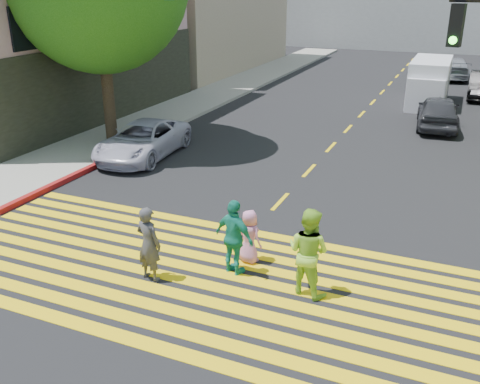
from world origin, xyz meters
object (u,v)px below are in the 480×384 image
Objects in this scene: pedestrian_woman at (308,252)px; white_van at (429,84)px; pedestrian_extra at (234,238)px; dark_car_near at (438,112)px; pedestrian_child at (249,236)px; white_sedan at (143,140)px; silver_car at (452,68)px; pedestrian_man at (149,244)px.

white_van is at bearing -76.00° from pedestrian_woman.
dark_car_near is (3.12, 14.99, -0.15)m from pedestrian_extra.
white_sedan is (-6.56, 5.76, 0.00)m from pedestrian_child.
white_van is at bearing -75.84° from pedestrian_child.
pedestrian_woman is at bearing -166.88° from pedestrian_extra.
silver_car is (9.44, 22.35, 0.06)m from white_sedan.
white_sedan is 15.97m from white_van.
dark_car_near is 13.73m from silver_car.
white_sedan is 0.96× the size of silver_car.
silver_car is at bearing -75.25° from pedestrian_child.
pedestrian_man is 0.40× the size of dark_car_near.
white_sedan is (-4.89, 7.32, -0.21)m from pedestrian_man.
pedestrian_extra is at bearing 11.31° from pedestrian_woman.
pedestrian_man is at bearing 29.71° from pedestrian_woman.
white_sedan is at bearing -27.15° from pedestrian_extra.
pedestrian_extra is 28.87m from silver_car.
pedestrian_extra is at bearing 101.10° from pedestrian_child.
silver_car is at bearing -94.68° from dark_car_near.
white_van is at bearing -89.11° from pedestrian_man.
white_van is at bearing 52.29° from white_sedan.
white_sedan is 24.26m from silver_car.
pedestrian_extra is 0.38× the size of white_sedan.
white_van is (0.57, 19.87, 0.15)m from pedestrian_woman.
pedestrian_woman is 19.88m from white_van.
pedestrian_child is 0.27× the size of silver_car.
dark_car_near is (4.69, 15.93, -0.13)m from pedestrian_man.
white_sedan is (-8.16, 6.50, -0.31)m from pedestrian_woman.
pedestrian_woman reaches higher than dark_car_near.
dark_car_near reaches higher than silver_car.
white_sedan is 12.88m from dark_car_near.
pedestrian_woman reaches higher than silver_car.
dark_car_near is (3.01, 14.37, 0.08)m from pedestrian_child.
pedestrian_child is 0.66m from pedestrian_extra.
silver_car is 9.01m from white_van.
silver_car is (4.55, 29.66, -0.15)m from pedestrian_man.
white_van is (3.83, 20.69, 0.25)m from pedestrian_man.
silver_car is 0.98× the size of white_van.
pedestrian_extra is 9.08m from white_sedan.
pedestrian_extra is at bearing 75.28° from silver_car.
pedestrian_man is 21.04m from white_van.
pedestrian_extra is (-0.10, -0.61, 0.23)m from pedestrian_child.
white_van is (2.16, 19.13, 0.46)m from pedestrian_child.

